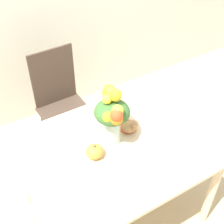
{
  "coord_description": "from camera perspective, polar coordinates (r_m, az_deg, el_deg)",
  "views": [
    {
      "loc": [
        -0.75,
        -1.2,
        2.28
      ],
      "look_at": [
        0.01,
        0.06,
        1.0
      ],
      "focal_mm": 50.0,
      "sensor_mm": 36.0,
      "label": 1
    }
  ],
  "objects": [
    {
      "name": "flower_vase",
      "position": [
        1.96,
        0.04,
        -0.61
      ],
      "size": [
        0.23,
        0.27,
        0.42
      ],
      "color": "#B2CCBC",
      "rests_on": "dining_table"
    },
    {
      "name": "dining_table",
      "position": [
        2.16,
        0.61,
        -8.18
      ],
      "size": [
        1.24,
        0.99,
        0.74
      ],
      "color": "beige",
      "rests_on": "ground_plane"
    },
    {
      "name": "dining_chair_near_window",
      "position": [
        2.82,
        -9.13,
        1.42
      ],
      "size": [
        0.43,
        0.43,
        1.01
      ],
      "rotation": [
        0.0,
        0.0,
        0.03
      ],
      "color": "#47382D",
      "rests_on": "ground_plane"
    },
    {
      "name": "turkey_figurine",
      "position": [
        2.17,
        3.1,
        -2.35
      ],
      "size": [
        0.12,
        0.16,
        0.1
      ],
      "color": "#A87A4C",
      "rests_on": "dining_table"
    },
    {
      "name": "pumpkin",
      "position": [
        2.0,
        -3.17,
        -7.25
      ],
      "size": [
        0.11,
        0.11,
        0.1
      ],
      "color": "gold",
      "rests_on": "dining_table"
    },
    {
      "name": "ground_plane",
      "position": [
        2.68,
        0.51,
        -17.28
      ],
      "size": [
        12.0,
        12.0,
        0.0
      ],
      "primitive_type": "plane",
      "color": "tan"
    }
  ]
}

